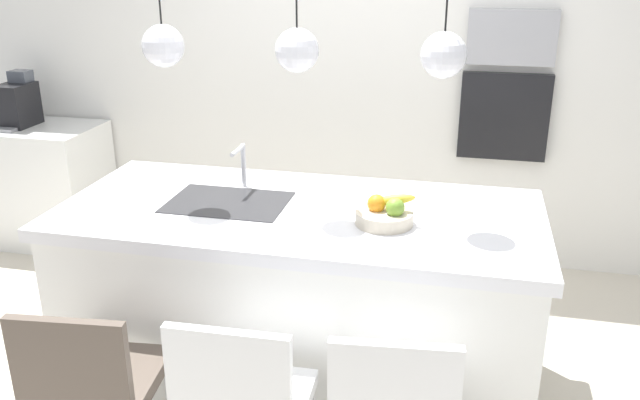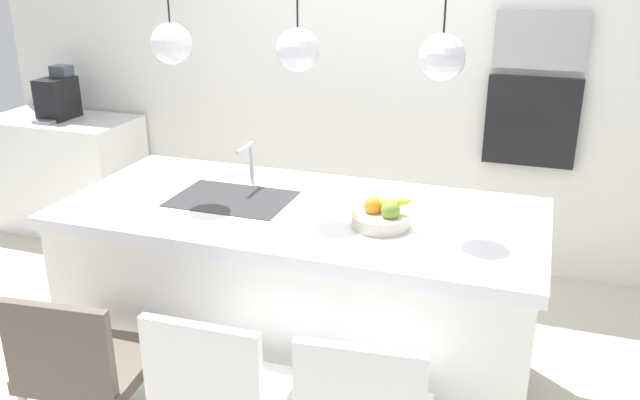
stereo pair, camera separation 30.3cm
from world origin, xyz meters
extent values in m
plane|color=beige|center=(0.00, 0.00, 0.00)|extent=(6.60, 6.60, 0.00)
cube|color=silver|center=(0.00, 1.65, 1.30)|extent=(6.00, 0.10, 2.60)
cube|color=white|center=(0.00, 0.00, 0.43)|extent=(2.17, 0.96, 0.87)
cube|color=white|center=(0.00, 0.00, 0.90)|extent=(2.23, 1.02, 0.06)
cube|color=#2D2D30|center=(-0.35, 0.00, 0.93)|extent=(0.56, 0.40, 0.02)
cylinder|color=silver|center=(-0.35, 0.24, 1.04)|extent=(0.02, 0.02, 0.22)
cylinder|color=silver|center=(-0.35, 0.16, 1.14)|extent=(0.02, 0.16, 0.02)
cylinder|color=beige|center=(0.41, -0.10, 0.96)|extent=(0.25, 0.25, 0.06)
sphere|color=olive|center=(0.46, -0.12, 1.02)|extent=(0.08, 0.08, 0.08)
sphere|color=orange|center=(0.37, -0.09, 1.02)|extent=(0.08, 0.08, 0.08)
ellipsoid|color=yellow|center=(0.45, -0.08, 1.04)|extent=(0.19, 0.05, 0.08)
cube|color=white|center=(-2.40, 1.28, 0.43)|extent=(1.10, 0.60, 0.87)
cube|color=black|center=(-2.39, 1.28, 1.02)|extent=(0.20, 0.28, 0.30)
cube|color=gray|center=(-2.39, 1.11, 0.88)|extent=(0.16, 0.08, 0.02)
cube|color=#4C515B|center=(-2.39, 1.36, 1.21)|extent=(0.14, 0.11, 0.08)
cube|color=#9E9EA3|center=(0.96, 1.58, 1.55)|extent=(0.54, 0.08, 0.34)
cube|color=black|center=(0.96, 1.58, 1.05)|extent=(0.56, 0.08, 0.56)
cube|color=brown|center=(-0.63, -0.79, 0.44)|extent=(0.52, 0.49, 0.06)
cube|color=brown|center=(-0.60, -0.99, 0.65)|extent=(0.45, 0.09, 0.36)
cylinder|color=#B2B2B7|center=(-0.85, -0.62, 0.21)|extent=(0.04, 0.04, 0.41)
cube|color=white|center=(0.00, -0.98, 0.67)|extent=(0.45, 0.05, 0.40)
cube|color=white|center=(0.57, -0.98, 0.68)|extent=(0.43, 0.08, 0.42)
sphere|color=silver|center=(-0.61, 0.00, 1.65)|extent=(0.19, 0.19, 0.19)
sphere|color=silver|center=(0.00, 0.00, 1.65)|extent=(0.19, 0.19, 0.19)
sphere|color=silver|center=(0.61, 0.00, 1.65)|extent=(0.19, 0.19, 0.19)
camera|label=1|loc=(0.73, -2.77, 2.06)|focal=37.33mm
camera|label=2|loc=(1.02, -2.69, 2.06)|focal=37.33mm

